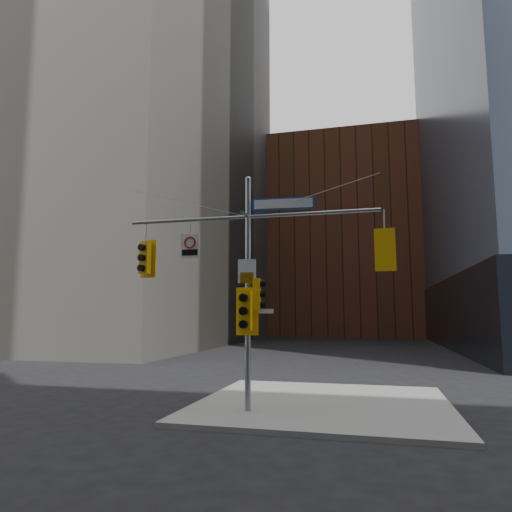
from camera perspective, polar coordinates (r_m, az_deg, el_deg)
The scene contains 14 objects.
ground at distance 12.39m, azimuth -3.69°, elevation -21.21°, with size 160.00×160.00×0.00m, color black.
sidewalk_corner at distance 15.80m, azimuth 8.37°, elevation -17.82°, with size 8.00×8.00×0.15m, color gray.
tower_nw at distance 65.29m, azimuth -20.14°, elevation 27.73°, with size 36.00×36.00×80.00m, color slate.
brick_midrise at distance 70.40m, azimuth 11.22°, elevation 1.85°, with size 26.00×20.00×28.00m, color brown.
signal_assembly at distance 14.01m, azimuth -1.01°, elevation -1.42°, with size 8.00×0.80×7.30m.
traffic_light_west_arm at distance 15.36m, azimuth -13.68°, elevation -0.29°, with size 0.59×0.52×1.25m.
traffic_light_east_arm at distance 13.56m, azimuth 15.85°, elevation 0.69°, with size 0.58×0.47×1.22m.
traffic_light_pole_side at distance 13.88m, azimuth 0.28°, elevation -4.81°, with size 0.39×0.33×0.96m.
traffic_light_pole_front at distance 13.68m, azimuth -1.32°, elevation -6.90°, with size 0.68×0.53×1.43m.
street_sign_blade at distance 14.09m, azimuth 3.42°, elevation 6.55°, with size 1.91×0.21×0.37m.
regulatory_sign_arm at distance 14.71m, azimuth -8.26°, elevation 1.36°, with size 0.64×0.07×0.79m.
regulatory_sign_pole at distance 13.88m, azimuth -1.14°, elevation -1.98°, with size 0.56×0.09×0.73m.
street_blade_ew at distance 13.83m, azimuth 0.80°, elevation -6.91°, with size 0.68×0.10×0.14m.
street_blade_ns at distance 14.37m, azimuth -0.53°, elevation -7.96°, with size 0.06×0.66×0.13m.
Camera 1 is at (3.71, -11.44, 2.98)m, focal length 32.00 mm.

